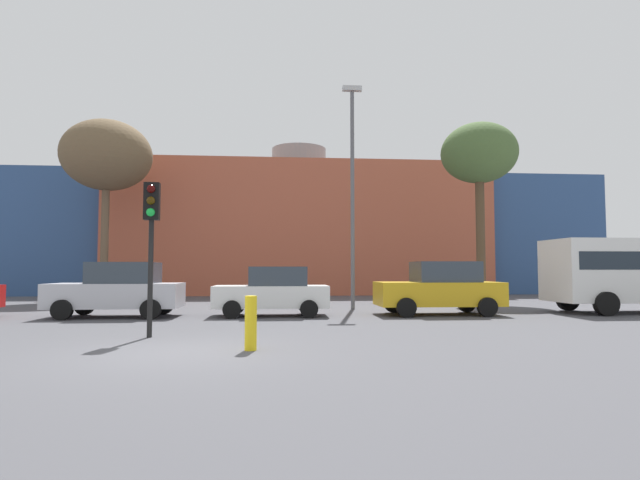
% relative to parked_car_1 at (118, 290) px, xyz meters
% --- Properties ---
extents(ground_plane, '(200.00, 200.00, 0.00)m').
position_rel_parked_car_1_xyz_m(ground_plane, '(3.40, -7.54, -0.92)').
color(ground_plane, '#47474C').
extents(building_backdrop, '(40.31, 12.37, 10.58)m').
position_rel_parked_car_1_xyz_m(building_backdrop, '(6.89, 19.55, 3.30)').
color(building_backdrop, '#B2563D').
rests_on(building_backdrop, ground_plane).
extents(parked_car_1, '(4.28, 2.10, 1.85)m').
position_rel_parked_car_1_xyz_m(parked_car_1, '(0.00, 0.00, 0.00)').
color(parked_car_1, silver).
rests_on(parked_car_1, ground_plane).
extents(parked_car_2, '(3.94, 1.93, 1.71)m').
position_rel_parked_car_1_xyz_m(parked_car_2, '(5.21, -0.00, -0.07)').
color(parked_car_2, white).
rests_on(parked_car_2, ground_plane).
extents(parked_car_3, '(4.36, 2.14, 1.89)m').
position_rel_parked_car_1_xyz_m(parked_car_3, '(11.14, 0.00, 0.02)').
color(parked_car_3, gold).
rests_on(parked_car_3, ground_plane).
extents(traffic_light_island, '(0.37, 0.37, 3.69)m').
position_rel_parked_car_1_xyz_m(traffic_light_island, '(2.35, -5.32, 1.80)').
color(traffic_light_island, black).
rests_on(traffic_light_island, ground_plane).
extents(bare_tree_0, '(3.77, 3.77, 8.96)m').
position_rel_parked_car_1_xyz_m(bare_tree_0, '(15.41, 6.63, 6.42)').
color(bare_tree_0, brown).
rests_on(bare_tree_0, ground_plane).
extents(bare_tree_1, '(4.70, 4.70, 9.59)m').
position_rel_parked_car_1_xyz_m(bare_tree_1, '(-3.79, 9.85, 6.73)').
color(bare_tree_1, brown).
rests_on(bare_tree_1, ground_plane).
extents(bollard_yellow_0, '(0.24, 0.24, 1.08)m').
position_rel_parked_car_1_xyz_m(bollard_yellow_0, '(4.85, -7.44, -0.38)').
color(bollard_yellow_0, yellow).
rests_on(bollard_yellow_0, ground_plane).
extents(street_lamp, '(0.80, 0.24, 9.22)m').
position_rel_parked_car_1_xyz_m(street_lamp, '(8.42, 2.74, 4.23)').
color(street_lamp, '#59595E').
rests_on(street_lamp, ground_plane).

